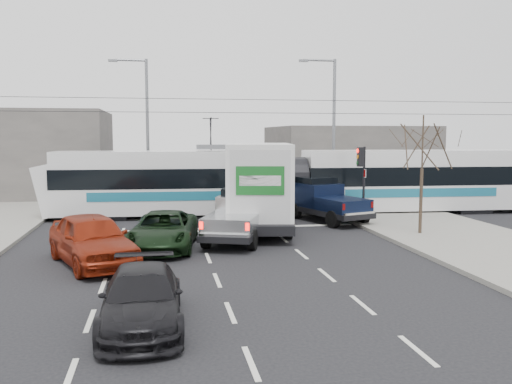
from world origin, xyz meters
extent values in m
plane|color=black|center=(0.00, 0.00, 0.00)|extent=(120.00, 120.00, 0.00)
cube|color=gray|center=(9.00, 0.00, 0.07)|extent=(6.00, 60.00, 0.15)
cube|color=#33302D|center=(0.00, 10.00, 0.01)|extent=(60.00, 1.60, 0.03)
cube|color=slate|center=(-14.00, 22.00, 3.00)|extent=(14.00, 10.00, 6.00)
cube|color=slate|center=(12.00, 24.00, 2.50)|extent=(12.00, 10.00, 5.00)
cylinder|color=#47382B|center=(7.60, 2.50, 1.52)|extent=(0.14, 0.14, 2.75)
cylinder|color=#47382B|center=(7.60, 2.50, 4.03)|extent=(0.07, 0.07, 2.25)
cylinder|color=black|center=(6.60, 6.50, 1.95)|extent=(0.12, 0.12, 3.60)
cube|color=black|center=(6.40, 6.50, 3.25)|extent=(0.28, 0.28, 0.95)
cylinder|color=#FF0C07|center=(6.25, 6.50, 3.55)|extent=(0.06, 0.20, 0.20)
cylinder|color=orange|center=(6.25, 6.50, 3.25)|extent=(0.06, 0.20, 0.20)
cylinder|color=#05330C|center=(6.25, 6.50, 2.95)|extent=(0.06, 0.20, 0.20)
cube|color=white|center=(6.58, 6.35, 2.45)|extent=(0.02, 0.30, 0.40)
cylinder|color=slate|center=(7.50, 14.00, 4.50)|extent=(0.20, 0.20, 9.00)
cylinder|color=slate|center=(6.50, 14.00, 8.90)|extent=(2.00, 0.14, 0.14)
cube|color=slate|center=(5.50, 14.00, 8.85)|extent=(0.55, 0.25, 0.14)
cylinder|color=slate|center=(-4.00, 16.00, 4.50)|extent=(0.20, 0.20, 9.00)
cylinder|color=slate|center=(-5.00, 16.00, 8.90)|extent=(2.00, 0.14, 0.14)
cube|color=slate|center=(-6.00, 16.00, 8.85)|extent=(0.55, 0.25, 0.14)
cylinder|color=black|center=(0.00, 10.00, 5.50)|extent=(60.00, 0.03, 0.03)
cylinder|color=black|center=(0.00, 10.00, 6.20)|extent=(60.00, 0.03, 0.03)
cube|color=silver|center=(-2.60, 10.02, 0.97)|extent=(12.26, 3.18, 1.47)
cube|color=black|center=(-2.60, 10.02, 2.11)|extent=(12.33, 3.21, 1.00)
cube|color=silver|center=(-2.60, 10.02, 3.01)|extent=(12.26, 3.08, 0.94)
cube|color=#185F79|center=(-2.67, 8.73, 1.24)|extent=(8.49, 0.47, 0.47)
cube|color=silver|center=(10.58, 9.32, 0.97)|extent=(12.26, 3.18, 1.47)
cube|color=black|center=(10.58, 9.32, 2.11)|extent=(12.33, 3.21, 1.00)
cube|color=silver|center=(10.58, 9.32, 3.01)|extent=(12.26, 3.08, 0.94)
cube|color=#185F79|center=(10.52, 8.04, 1.24)|extent=(8.49, 0.47, 0.47)
cylinder|color=black|center=(3.99, 9.67, 1.91)|extent=(1.07, 2.49, 2.44)
cube|color=slate|center=(0.04, 9.88, 3.70)|extent=(2.91, 1.67, 0.24)
cube|color=black|center=(-5.90, 10.19, 0.17)|extent=(2.00, 2.26, 0.34)
cube|color=black|center=(2.01, 9.78, 0.17)|extent=(2.00, 2.26, 0.34)
cube|color=black|center=(5.97, 9.57, 0.17)|extent=(2.00, 2.26, 0.34)
cube|color=black|center=(13.88, 9.15, 0.17)|extent=(2.00, 2.26, 0.34)
cube|color=black|center=(-0.15, 3.02, 0.54)|extent=(3.80, 6.00, 0.24)
cube|color=#B8BABD|center=(0.21, 3.97, 1.22)|extent=(2.62, 2.90, 1.12)
cube|color=black|center=(0.24, 4.06, 1.81)|extent=(2.15, 2.17, 0.54)
cube|color=#B8BABD|center=(0.68, 5.25, 1.00)|extent=(2.10, 1.60, 0.54)
cube|color=#B8BABD|center=(-0.58, 1.85, 0.93)|extent=(2.68, 3.06, 0.64)
cube|color=silver|center=(-1.09, 0.46, 0.66)|extent=(1.75, 0.79, 0.18)
cube|color=#FF0C07|center=(-1.86, 0.87, 1.03)|extent=(0.16, 0.12, 0.27)
cube|color=#FF0C07|center=(-0.25, 0.27, 1.03)|extent=(0.16, 0.12, 0.27)
cylinder|color=black|center=(-0.36, 5.03, 0.39)|extent=(0.53, 0.83, 0.78)
cylinder|color=black|center=(1.32, 4.41, 0.39)|extent=(0.53, 0.83, 0.78)
cylinder|color=black|center=(-1.62, 1.63, 0.39)|extent=(0.53, 0.83, 0.78)
cylinder|color=black|center=(0.07, 1.00, 0.39)|extent=(0.53, 0.83, 0.78)
cube|color=black|center=(1.11, 5.35, 0.62)|extent=(3.99, 8.23, 0.39)
cube|color=white|center=(1.62, 8.30, 1.58)|extent=(2.85, 2.30, 1.80)
cube|color=black|center=(1.64, 8.46, 2.25)|extent=(2.40, 1.62, 0.68)
cube|color=silver|center=(0.98, 4.57, 2.28)|extent=(3.57, 5.74, 3.32)
cube|color=silver|center=(0.53, 1.95, 2.28)|extent=(2.35, 0.46, 2.92)
cube|color=#14581D|center=(0.52, 1.90, 2.55)|extent=(1.87, 0.34, 1.13)
cube|color=black|center=(0.49, 1.70, 0.51)|extent=(2.45, 0.69, 0.20)
cylinder|color=black|center=(0.36, 8.04, 0.51)|extent=(0.50, 1.06, 1.01)
cylinder|color=black|center=(2.71, 7.64, 0.51)|extent=(0.50, 1.06, 1.01)
cylinder|color=black|center=(-0.43, 3.37, 0.56)|extent=(0.52, 1.17, 1.13)
cylinder|color=black|center=(1.91, 2.97, 0.56)|extent=(0.52, 1.17, 1.13)
cube|color=black|center=(4.91, 7.00, 0.56)|extent=(3.40, 5.43, 0.25)
cube|color=black|center=(4.62, 7.87, 1.27)|extent=(2.43, 2.62, 1.17)
cube|color=black|center=(4.59, 7.97, 1.89)|extent=(2.00, 1.96, 0.56)
cube|color=black|center=(4.24, 9.03, 1.04)|extent=(1.99, 1.44, 0.56)
cube|color=black|center=(5.27, 5.94, 0.97)|extent=(2.48, 2.76, 0.66)
cube|color=silver|center=(5.68, 4.68, 0.69)|extent=(1.71, 0.72, 0.18)
cube|color=#590505|center=(4.86, 4.51, 1.07)|extent=(0.16, 0.12, 0.29)
cube|color=#590505|center=(6.44, 5.04, 1.07)|extent=(0.16, 0.12, 0.29)
cylinder|color=black|center=(3.58, 8.28, 0.41)|extent=(0.53, 0.86, 0.82)
cylinder|color=black|center=(5.22, 8.82, 0.41)|extent=(0.53, 0.86, 0.82)
cylinder|color=black|center=(4.60, 5.18, 0.41)|extent=(0.53, 0.86, 0.82)
cylinder|color=black|center=(6.25, 5.72, 0.41)|extent=(0.53, 0.86, 0.82)
imported|color=black|center=(-3.23, 1.90, 0.70)|extent=(3.02, 5.33, 1.40)
imported|color=maroon|center=(-5.59, -0.27, 0.86)|extent=(3.82, 5.43, 1.72)
imported|color=black|center=(-3.78, -6.56, 0.64)|extent=(1.83, 4.44, 1.29)
camera|label=1|loc=(-3.36, -18.74, 4.31)|focal=38.00mm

